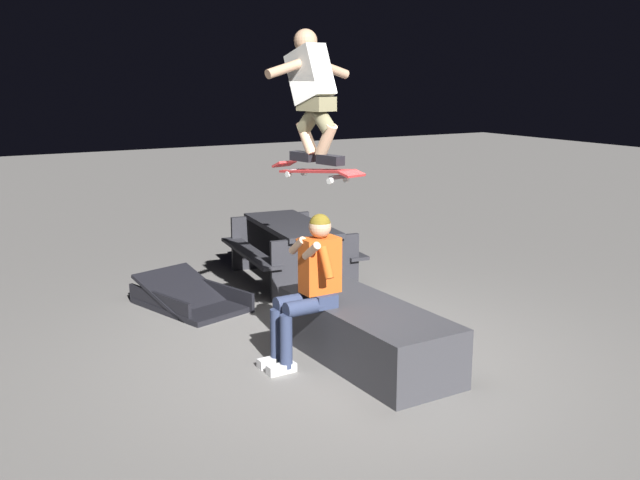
{
  "coord_description": "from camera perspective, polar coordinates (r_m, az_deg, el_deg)",
  "views": [
    {
      "loc": [
        -5.43,
        3.36,
        2.54
      ],
      "look_at": [
        0.01,
        0.22,
        1.12
      ],
      "focal_mm": 40.92,
      "sensor_mm": 36.0,
      "label": 1
    }
  ],
  "objects": [
    {
      "name": "skateboard",
      "position": [
        6.32,
        -0.28,
        5.41
      ],
      "size": [
        1.04,
        0.39,
        0.13
      ],
      "color": "#B72D2D"
    },
    {
      "name": "kicker_ramp",
      "position": [
        8.34,
        -10.07,
        -4.71
      ],
      "size": [
        1.41,
        1.08,
        0.45
      ],
      "color": "black",
      "rests_on": "ground"
    },
    {
      "name": "skater_airborne",
      "position": [
        6.31,
        -0.63,
        11.66
      ],
      "size": [
        0.63,
        0.89,
        1.12
      ],
      "color": "black"
    },
    {
      "name": "ground_plane",
      "position": [
        6.87,
        1.63,
        -8.99
      ],
      "size": [
        40.0,
        40.0,
        0.0
      ],
      "primitive_type": "plane",
      "color": "slate"
    },
    {
      "name": "person_sitting_on_ledge",
      "position": [
        6.47,
        -0.83,
        -3.23
      ],
      "size": [
        0.59,
        0.75,
        1.36
      ],
      "color": "#2D3856",
      "rests_on": "ground"
    },
    {
      "name": "picnic_table_back",
      "position": [
        9.16,
        -2.25,
        -0.18
      ],
      "size": [
        1.84,
        1.53,
        0.75
      ],
      "color": "#28282D",
      "rests_on": "ground"
    },
    {
      "name": "ledge_box_main",
      "position": [
        6.65,
        3.67,
        -7.36
      ],
      "size": [
        1.94,
        0.81,
        0.52
      ],
      "primitive_type": "cube",
      "rotation": [
        0.0,
        0.0,
        0.02
      ],
      "color": "#38383D",
      "rests_on": "ground"
    }
  ]
}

